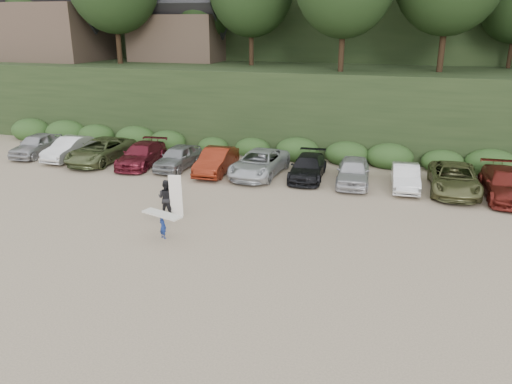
% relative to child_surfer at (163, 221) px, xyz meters
% --- Properties ---
extents(ground, '(120.00, 120.00, 0.00)m').
position_rel_child_surfer_xyz_m(ground, '(1.68, 0.85, -0.82)').
color(ground, tan).
rests_on(ground, ground).
extents(hillside_backdrop, '(90.00, 41.50, 28.00)m').
position_rel_child_surfer_xyz_m(hillside_backdrop, '(1.42, 36.77, 10.40)').
color(hillside_backdrop, black).
rests_on(hillside_backdrop, ground).
extents(parked_cars, '(36.81, 6.16, 1.64)m').
position_rel_child_surfer_xyz_m(parked_cars, '(1.29, 10.71, -0.04)').
color(parked_cars, '#9F9FA3').
rests_on(parked_cars, ground).
extents(child_surfer, '(2.09, 1.13, 1.21)m').
position_rel_child_surfer_xyz_m(child_surfer, '(0.00, 0.00, 0.00)').
color(child_surfer, navy).
rests_on(child_surfer, ground).
extents(adult_surfer, '(1.39, 0.78, 2.25)m').
position_rel_child_surfer_xyz_m(adult_surfer, '(-1.06, 2.61, 0.15)').
color(adult_surfer, black).
rests_on(adult_surfer, ground).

